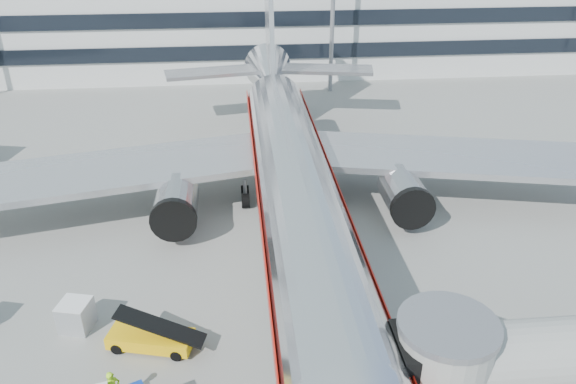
{
  "coord_description": "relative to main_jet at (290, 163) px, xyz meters",
  "views": [
    {
      "loc": [
        -3.62,
        -24.16,
        20.63
      ],
      "look_at": [
        -0.51,
        7.8,
        4.0
      ],
      "focal_mm": 35.0,
      "sensor_mm": 36.0,
      "label": 1
    }
  ],
  "objects": [
    {
      "name": "ground",
      "position": [
        0.0,
        -11.72,
        -4.23
      ],
      "size": [
        180.0,
        180.0,
        0.0
      ],
      "primitive_type": "plane",
      "color": "gray",
      "rests_on": "ground"
    },
    {
      "name": "lead_in_line",
      "position": [
        0.0,
        -1.72,
        -4.23
      ],
      "size": [
        0.25,
        70.0,
        0.01
      ],
      "primitive_type": "cube",
      "color": "yellow",
      "rests_on": "ground"
    },
    {
      "name": "main_jet",
      "position": [
        0.0,
        0.0,
        0.0
      ],
      "size": [
        50.95,
        48.7,
        16.06
      ],
      "color": "silver",
      "rests_on": "ground"
    },
    {
      "name": "terminal",
      "position": [
        0.0,
        46.23,
        3.57
      ],
      "size": [
        150.0,
        24.25,
        15.6
      ],
      "color": "silver",
      "rests_on": "ground"
    },
    {
      "name": "belt_loader",
      "position": [
        -8.53,
        -13.04,
        -3.61
      ],
      "size": [
        4.71,
        2.62,
        2.2
      ],
      "color": "#FFBD0A",
      "rests_on": "ground"
    },
    {
      "name": "cargo_container_right",
      "position": [
        -12.7,
        -11.12,
        -3.4
      ],
      "size": [
        1.89,
        1.89,
        1.66
      ],
      "color": "#BABCC2",
      "rests_on": "ground"
    }
  ]
}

